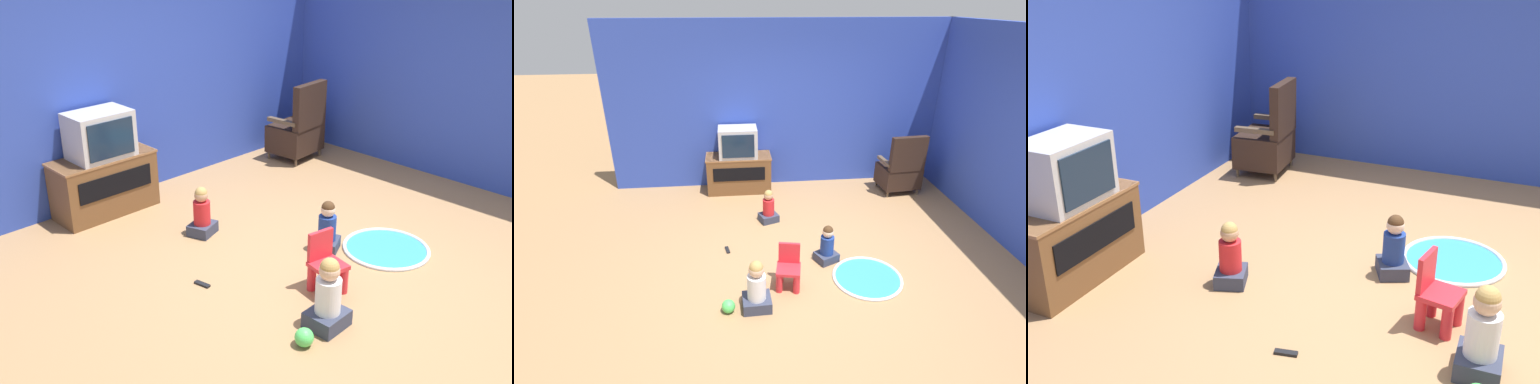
% 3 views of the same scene
% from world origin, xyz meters
% --- Properties ---
extents(ground_plane, '(30.00, 30.00, 0.00)m').
position_xyz_m(ground_plane, '(0.00, 0.00, 0.00)').
color(ground_plane, '#9E754C').
extents(wall_back, '(5.73, 0.12, 2.76)m').
position_xyz_m(wall_back, '(-0.14, 2.51, 1.38)').
color(wall_back, '#2D47B2').
rests_on(wall_back, ground_plane).
extents(tv_cabinet, '(1.09, 0.48, 0.63)m').
position_xyz_m(tv_cabinet, '(-0.87, 2.19, 0.33)').
color(tv_cabinet, brown).
rests_on(tv_cabinet, ground_plane).
extents(television, '(0.63, 0.45, 0.49)m').
position_xyz_m(television, '(-0.87, 2.18, 0.88)').
color(television, '#B7B7BC').
rests_on(television, tv_cabinet).
extents(black_armchair, '(0.67, 0.59, 1.04)m').
position_xyz_m(black_armchair, '(1.85, 1.85, 0.39)').
color(black_armchair, brown).
rests_on(black_armchair, ground_plane).
extents(yellow_kid_chair, '(0.32, 0.31, 0.52)m').
position_xyz_m(yellow_kid_chair, '(-0.40, -0.46, 0.21)').
color(yellow_kid_chair, red).
rests_on(yellow_kid_chair, ground_plane).
extents(play_mat, '(0.83, 0.83, 0.04)m').
position_xyz_m(play_mat, '(0.56, -0.43, 0.01)').
color(play_mat, teal).
rests_on(play_mat, ground_plane).
extents(child_watching_left, '(0.33, 0.31, 0.51)m').
position_xyz_m(child_watching_left, '(0.15, -0.03, 0.22)').
color(child_watching_left, '#33384C').
rests_on(child_watching_left, ground_plane).
extents(child_watching_center, '(0.32, 0.30, 0.51)m').
position_xyz_m(child_watching_center, '(-0.48, 1.06, 0.22)').
color(child_watching_center, '#33384C').
rests_on(child_watching_center, ground_plane).
extents(child_watching_right, '(0.31, 0.27, 0.60)m').
position_xyz_m(child_watching_right, '(-0.79, -0.80, 0.26)').
color(child_watching_right, '#33384C').
rests_on(child_watching_right, ground_plane).
extents(toy_ball, '(0.14, 0.14, 0.14)m').
position_xyz_m(toy_ball, '(-1.09, -0.83, 0.07)').
color(toy_ball, '#4CCC59').
rests_on(toy_ball, ground_plane).
extents(remote_control, '(0.07, 0.16, 0.02)m').
position_xyz_m(remote_control, '(-1.10, 0.33, 0.01)').
color(remote_control, black).
rests_on(remote_control, ground_plane).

